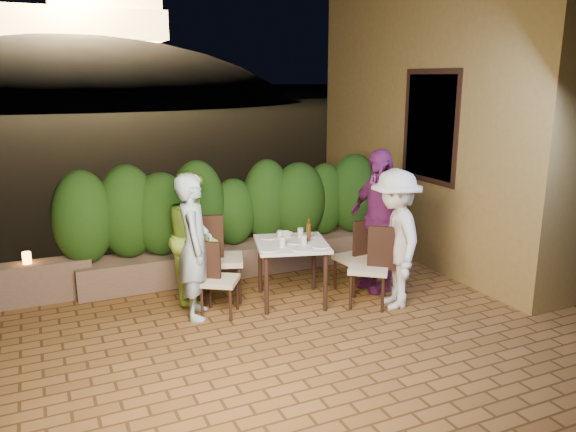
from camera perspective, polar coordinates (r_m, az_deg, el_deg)
ground at (r=5.90m, az=0.34°, el=-13.09°), size 400.00×400.00×0.00m
terrace_floor at (r=6.34m, az=-1.59°, el=-11.66°), size 7.00×6.00×0.15m
building_wall at (r=8.92m, az=16.57°, el=12.33°), size 1.60×5.00×5.00m
window_pane at (r=8.06m, az=14.41°, el=8.79°), size 0.08×1.00×1.40m
window_frame at (r=8.06m, az=14.35°, el=8.79°), size 0.06×1.15×1.55m
planter at (r=7.86m, az=-5.37°, el=-4.37°), size 4.20×0.55×0.40m
hedge at (r=7.66m, az=-5.50°, el=0.96°), size 4.00×0.70×1.10m
hill at (r=65.25m, az=-20.75°, el=7.15°), size 52.00×40.00×22.00m
dining_table at (r=6.80m, az=0.35°, el=-5.72°), size 1.02×1.02×0.75m
plate_nw at (r=6.40m, az=-1.94°, el=-3.39°), size 0.24×0.24×0.01m
plate_sw at (r=6.86m, az=-2.01°, el=-2.20°), size 0.20×0.20×0.01m
plate_ne at (r=6.53m, az=3.33°, el=-3.06°), size 0.21×0.21×0.01m
plate_se at (r=6.94m, az=2.09°, el=-2.02°), size 0.20×0.20×0.01m
plate_centre at (r=6.68m, az=0.64°, el=-2.63°), size 0.22×0.22×0.01m
plate_front at (r=6.41m, az=1.45°, el=-3.37°), size 0.23×0.23×0.01m
glass_nw at (r=6.49m, az=-0.58°, el=-2.64°), size 0.07×0.07×0.12m
glass_sw at (r=6.81m, az=-0.82°, el=-1.91°), size 0.06×0.06×0.11m
glass_ne at (r=6.55m, az=1.62°, el=-2.48°), size 0.07×0.07×0.12m
glass_se at (r=6.87m, az=1.27°, el=-1.71°), size 0.07×0.07×0.12m
beer_bottle at (r=6.71m, az=2.11°, el=-1.39°), size 0.05×0.05×0.28m
bowl at (r=6.93m, az=-0.32°, el=-1.87°), size 0.21×0.21×0.05m
chair_left_front at (r=6.46m, az=-6.99°, el=-6.35°), size 0.56×0.56×0.87m
chair_left_back at (r=6.88m, az=-6.70°, el=-4.21°), size 0.62×0.62×1.06m
chair_right_front at (r=6.73m, az=8.20°, el=-5.04°), size 0.64×0.64×0.98m
chair_right_back at (r=7.16m, az=6.77°, el=-4.11°), size 0.47×0.47×0.91m
diner_blue at (r=6.34m, az=-9.48°, el=-3.08°), size 0.55×0.69×1.65m
diner_green at (r=6.88m, az=-9.62°, el=-2.02°), size 0.76×0.89×1.58m
diner_white at (r=6.66m, az=10.78°, el=-2.33°), size 0.89×1.20×1.65m
diner_purple at (r=7.16m, az=9.17°, el=-0.43°), size 0.54×1.10×1.81m
parapet_lamp at (r=7.38m, az=-25.01°, el=-3.88°), size 0.10×0.10×0.14m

